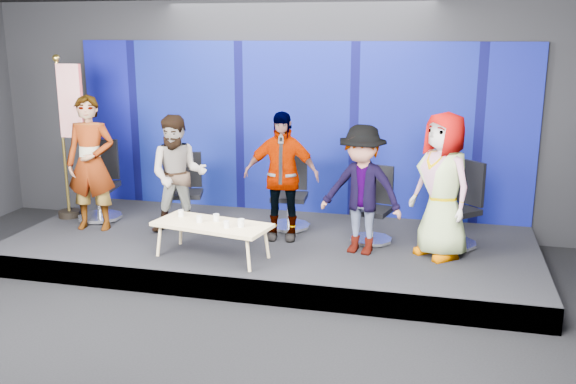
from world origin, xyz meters
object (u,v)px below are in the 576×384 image
Objects in this scene: chair_d at (373,217)px; panelist_d at (362,190)px; panelist_c at (281,176)px; mug_e at (241,223)px; mug_c at (216,218)px; chair_c at (290,204)px; chair_a at (100,193)px; mug_b at (199,219)px; coffee_table at (212,226)px; chair_b at (187,200)px; panelist_a at (91,163)px; flag_stand at (69,134)px; mug_a at (181,213)px; panelist_b at (178,175)px; mug_d at (227,224)px; panelist_e at (442,186)px; chair_e at (457,219)px.

chair_d is 0.62× the size of panelist_d.
panelist_c is 1.11m from mug_e.
chair_c is at bearing 66.00° from mug_c.
mug_b is at bearing -39.82° from chair_a.
chair_b is at bearing 123.82° from coffee_table.
panelist_a reaches higher than panelist_d.
mug_e is at bearing -17.46° from flag_stand.
chair_c is at bearing 81.34° from mug_e.
panelist_c is 1.17m from panelist_d.
flag_stand reaches higher than mug_e.
chair_c is 12.46× the size of mug_b.
mug_a is 0.85× the size of mug_e.
flag_stand reaches higher than chair_b.
mug_d is (1.04, -0.99, -0.34)m from panelist_b.
panelist_e is (0.97, 0.11, 0.09)m from panelist_d.
panelist_e is 2.87m from coffee_table.
panelist_a is 1.27m from panelist_b.
panelist_b is 0.68× the size of flag_stand.
mug_d is at bearing -129.17° from chair_d.
chair_e is at bearing 26.41° from mug_d.
flag_stand is at bearing -134.56° from chair_e.
chair_e reaches higher than mug_c.
mug_e is at bearing -116.19° from panelist_e.
chair_e is at bearing 38.31° from panelist_d.
chair_a reaches higher than mug_c.
mug_a is 0.03× the size of flag_stand.
chair_d is 4.58m from flag_stand.
panelist_a is at bearing -78.81° from chair_a.
chair_c is at bearing -4.34° from chair_a.
mug_e is (0.88, -0.24, 0.01)m from mug_a.
mug_b is at bearing -123.13° from chair_c.
chair_d is at bearing -10.54° from chair_a.
chair_c reaches higher than coffee_table.
panelist_c is 20.37× the size of mug_d.
panelist_a is 22.30× the size of mug_d.
mug_e reaches higher than mug_d.
chair_a is at bearing 169.98° from panelist_c.
panelist_a is (0.18, -0.48, 0.56)m from chair_a.
panelist_c is at bearing 54.51° from mug_c.
panelist_a is 2.50m from mug_d.
mug_d is (2.30, -0.88, -0.46)m from panelist_a.
coffee_table is 15.40× the size of mug_e.
flag_stand reaches higher than mug_b.
mug_c is at bearing -130.37° from panelist_c.
panelist_d reaches higher than chair_c.
flag_stand reaches higher than panelist_e.
chair_b is 1.98m from flag_stand.
panelist_a is 0.77m from flag_stand.
mug_c is (0.51, -0.08, 0.00)m from mug_a.
flag_stand reaches higher than panelist_a.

